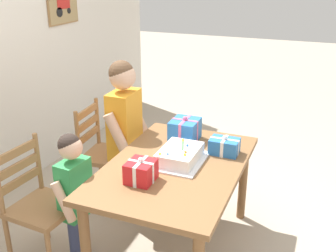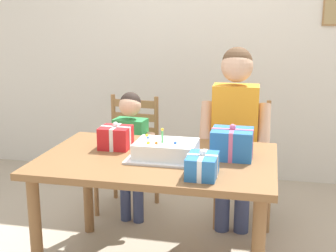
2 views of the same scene
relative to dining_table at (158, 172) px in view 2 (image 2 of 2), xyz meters
name	(u,v)px [view 2 (image 2 of 2)]	position (x,y,z in m)	size (l,w,h in m)	color
back_wall	(204,43)	(0.00, 1.84, 0.66)	(6.40, 0.11, 2.60)	silver
dining_table	(158,172)	(0.00, 0.00, 0.00)	(1.40, 0.92, 0.74)	brown
birthday_cake	(166,150)	(0.06, -0.01, 0.15)	(0.44, 0.34, 0.19)	silver
gift_box_red_large	(232,144)	(0.43, 0.08, 0.18)	(0.25, 0.22, 0.21)	#286BB7
gift_box_beside_cake	(202,166)	(0.31, -0.28, 0.16)	(0.16, 0.22, 0.15)	#286BB7
gift_box_corner_small	(116,137)	(-0.30, 0.12, 0.17)	(0.19, 0.18, 0.17)	red
chair_left	(129,153)	(-0.46, 0.87, -0.17)	(0.45, 0.45, 0.92)	#996B42
chair_right	(242,161)	(0.46, 0.87, -0.17)	(0.45, 0.45, 0.92)	#996B42
child_older	(235,123)	(0.41, 0.62, 0.18)	(0.49, 0.28, 1.35)	#38426B
child_younger	(131,145)	(-0.36, 0.62, -0.02)	(0.38, 0.22, 1.02)	#38426B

